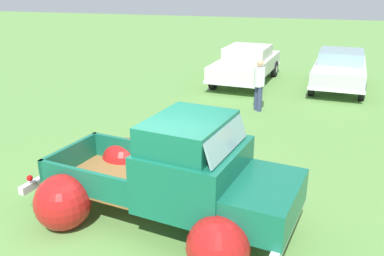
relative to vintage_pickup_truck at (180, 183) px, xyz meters
The scene contains 6 objects.
ground_plane 0.85m from the vintage_pickup_truck, behind, with size 80.00×80.00×0.00m, color #609347.
vintage_pickup_truck is the anchor object (origin of this frame).
show_car_0 10.47m from the vintage_pickup_truck, 93.16° to the left, with size 2.36×4.83×1.43m.
show_car_1 10.89m from the vintage_pickup_truck, 74.19° to the left, with size 2.20×4.52×1.43m.
spectator_2 6.80m from the vintage_pickup_truck, 86.58° to the left, with size 0.48×0.48×1.64m.
lane_cone_0 3.11m from the vintage_pickup_truck, 126.86° to the left, with size 0.36×0.36×0.63m.
Camera 1 is at (2.29, -5.85, 3.96)m, focal length 38.32 mm.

